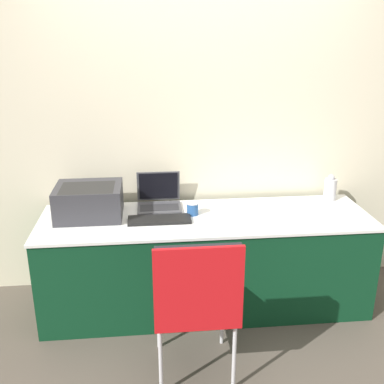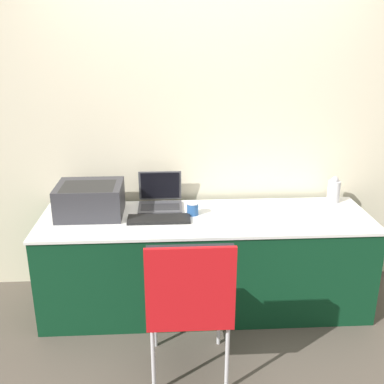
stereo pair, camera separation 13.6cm
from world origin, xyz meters
The scene contains 9 objects.
ground_plane centered at (0.00, 0.00, 0.00)m, with size 14.00×14.00×0.00m, color brown.
wall_back centered at (0.00, 0.78, 1.30)m, with size 8.00×0.05×2.60m.
table centered at (0.00, 0.34, 0.36)m, with size 2.38×0.70×0.73m.
printer centered at (-0.83, 0.43, 0.85)m, with size 0.46×0.37×0.23m.
laptop_left centered at (-0.33, 0.57, 0.78)m, with size 0.33×0.29×0.26m.
external_keyboard centered at (-0.34, 0.30, 0.74)m, with size 0.44×0.16×0.02m.
coffee_cup centered at (-0.09, 0.39, 0.77)m, with size 0.09×0.09×0.09m.
metal_pitcher centered at (1.02, 0.59, 0.82)m, with size 0.10×0.10×0.21m.
chair centered at (-0.16, -0.47, 0.59)m, with size 0.48×0.47×0.94m.
Camera 2 is at (-0.27, -2.63, 1.97)m, focal length 42.00 mm.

